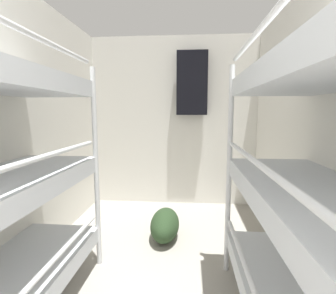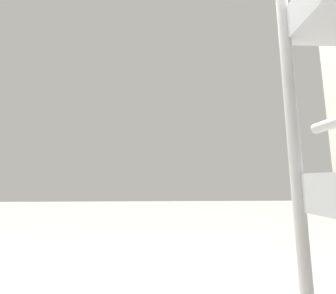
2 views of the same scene
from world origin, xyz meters
The scene contains 0 objects.
Camera 2 is at (-0.08, 1.37, 0.99)m, focal length 24.00 mm.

